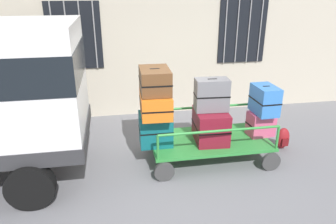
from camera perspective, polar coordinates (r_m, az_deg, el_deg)
The scene contains 12 objects.
ground_plane at distance 5.81m, azimuth 1.36°, elevation -10.06°, with size 40.00×40.00×0.00m, color slate.
building_wall at distance 7.80m, azimuth -2.81°, elevation 17.59°, with size 12.00×0.38×5.00m.
luggage_cart at distance 6.03m, azimuth 7.38°, elevation -5.35°, with size 2.25×1.30×0.39m.
cart_railing at distance 5.85m, azimuth 7.58°, elevation -1.63°, with size 2.14×1.16×0.45m.
suitcase_left_bottom at distance 5.65m, azimuth -2.23°, elevation -3.06°, with size 0.59×0.44×0.61m.
suitcase_left_middle at distance 5.46m, azimuth -2.29°, elevation 1.61°, with size 0.55×0.90×0.38m.
suitcase_left_top at distance 5.35m, azimuth -2.38°, elevation 5.64°, with size 0.51×0.72×0.41m.
suitcase_midleft_bottom at distance 5.85m, azimuth 7.65°, elevation -2.46°, with size 0.62×0.77×0.59m.
suitcase_midleft_middle at distance 5.67m, azimuth 7.82°, elevation 3.09°, with size 0.61×0.38×0.58m.
suitcase_center_bottom at distance 6.28m, azimuth 16.31°, elevation -2.02°, with size 0.51×0.38×0.47m.
suitcase_center_middle at distance 6.07m, azimuth 16.95°, elevation 2.10°, with size 0.39×0.59×0.52m.
backpack at distance 6.77m, azimuth 19.88°, elevation -4.46°, with size 0.27×0.22×0.44m.
Camera 1 is at (-0.99, -4.83, 3.07)m, focal length 34.01 mm.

